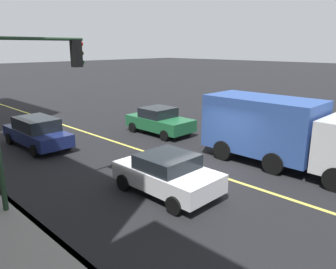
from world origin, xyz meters
The scene contains 8 objects.
ground centered at (0.00, 0.00, 0.00)m, with size 200.00×200.00×0.00m, color black.
curb_edge centered at (0.00, 6.84, 0.07)m, with size 80.00×0.16×0.15m, color slate.
lane_stripe_center centered at (0.00, 0.00, 0.01)m, with size 80.00×0.16×0.01m, color #D8CC4C.
car_white centered at (-0.29, 2.55, 0.74)m, with size 3.82×2.12×1.43m.
car_green centered at (5.85, -3.02, 0.77)m, with size 4.13×2.11×1.54m.
car_navy centered at (8.39, 3.32, 0.79)m, with size 4.59×1.92×1.54m.
truck_blue centered at (-1.79, -2.91, 1.58)m, with size 7.12×2.60×2.89m.
traffic_light_mast centered at (2.20, 5.99, 3.79)m, with size 0.28×3.17×5.58m.
Camera 1 is at (-7.84, 10.19, 5.05)m, focal length 34.94 mm.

